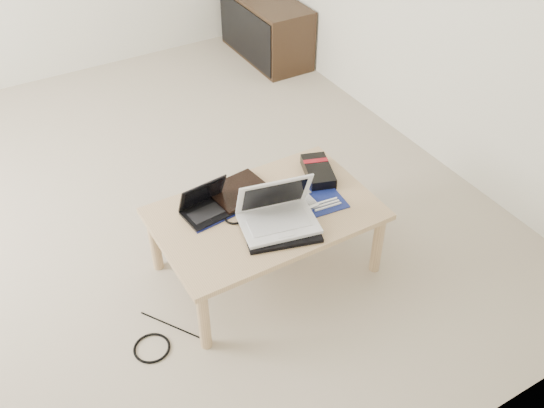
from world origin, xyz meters
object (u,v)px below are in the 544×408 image
white_laptop (277,213)px  gpu_box (318,171)px  netbook (207,206)px  coffee_table (266,219)px  media_cabinet (265,28)px

white_laptop → gpu_box: 0.45m
netbook → white_laptop: bearing=-45.3°
netbook → white_laptop: size_ratio=0.66×
coffee_table → white_laptop: white_laptop is taller
media_cabinet → white_laptop: 2.65m
coffee_table → gpu_box: 0.42m
netbook → gpu_box: bearing=-2.3°
netbook → media_cabinet: bearing=53.8°
coffee_table → gpu_box: gpu_box is taller
coffee_table → gpu_box: bearing=16.7°
coffee_table → netbook: netbook is taller
netbook → white_laptop: white_laptop is taller
media_cabinet → netbook: (-1.51, -2.07, 0.19)m
media_cabinet → white_laptop: (-1.26, -2.32, 0.22)m
media_cabinet → netbook: 2.57m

